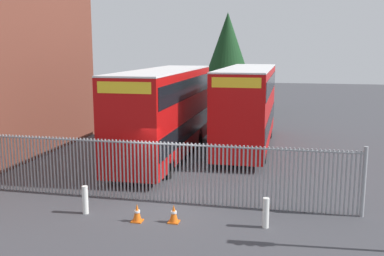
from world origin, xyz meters
The scene contains 9 objects.
ground_plane centered at (0.00, 8.00, 0.00)m, with size 100.00×100.00×0.00m, color #3D3D42.
palisade_fence centered at (-0.60, 0.00, 1.18)m, with size 14.51×0.14×2.35m.
double_decker_bus_near_gate centered at (-1.90, 6.24, 2.42)m, with size 2.54×10.81×4.42m.
double_decker_bus_behind_fence_left centered at (1.88, 9.61, 2.42)m, with size 2.54×10.81×4.42m.
bollard_near_left centered at (-2.39, -1.70, 0.47)m, with size 0.20×0.20×0.95m, color silver.
bollard_center_front centered at (3.55, -1.61, 0.47)m, with size 0.20×0.20×0.95m, color silver.
traffic_cone_by_gate centered at (0.69, -1.83, 0.29)m, with size 0.34×0.34×0.59m.
traffic_cone_mid_forecourt centered at (-0.46, -2.01, 0.29)m, with size 0.34×0.34×0.59m.
tree_tall_back centered at (-1.33, 24.46, 5.16)m, with size 4.70×4.70×8.53m.
Camera 1 is at (4.13, -14.77, 5.43)m, focal length 41.72 mm.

